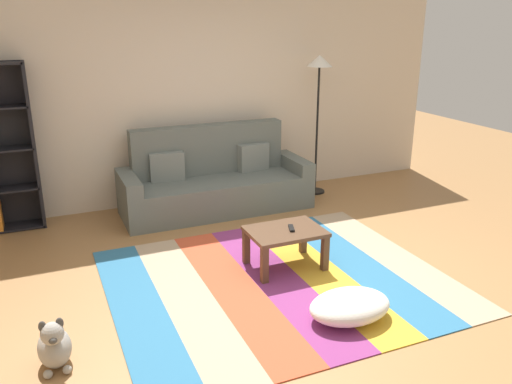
% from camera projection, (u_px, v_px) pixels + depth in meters
% --- Properties ---
extents(ground_plane, '(14.00, 14.00, 0.00)m').
position_uv_depth(ground_plane, '(285.00, 281.00, 4.66)').
color(ground_plane, '#9E7042').
extents(back_wall, '(6.80, 0.10, 2.70)m').
position_uv_depth(back_wall, '(196.00, 93.00, 6.45)').
color(back_wall, beige).
rests_on(back_wall, ground_plane).
extents(rug, '(2.91, 2.49, 0.01)m').
position_uv_depth(rug, '(278.00, 281.00, 4.66)').
color(rug, teal).
rests_on(rug, ground_plane).
extents(couch, '(2.26, 0.80, 1.00)m').
position_uv_depth(couch, '(215.00, 182.00, 6.33)').
color(couch, '#59605B').
rests_on(couch, ground_plane).
extents(coffee_table, '(0.69, 0.50, 0.37)m').
position_uv_depth(coffee_table, '(285.00, 237.00, 4.83)').
color(coffee_table, '#513826').
rests_on(coffee_table, rug).
extents(pouf, '(0.67, 0.47, 0.21)m').
position_uv_depth(pouf, '(350.00, 306.00, 4.04)').
color(pouf, white).
rests_on(pouf, rug).
extents(dog, '(0.22, 0.35, 0.40)m').
position_uv_depth(dog, '(54.00, 346.00, 3.48)').
color(dog, '#9E998E').
rests_on(dog, ground_plane).
extents(standing_lamp, '(0.32, 0.32, 1.79)m').
position_uv_depth(standing_lamp, '(319.00, 79.00, 6.55)').
color(standing_lamp, black).
rests_on(standing_lamp, ground_plane).
extents(tv_remote, '(0.09, 0.16, 0.02)m').
position_uv_depth(tv_remote, '(291.00, 228.00, 4.81)').
color(tv_remote, black).
rests_on(tv_remote, coffee_table).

